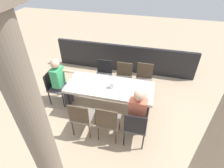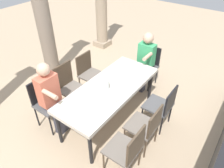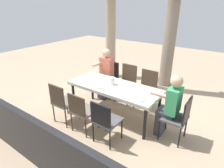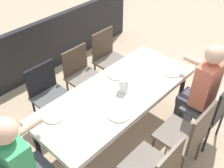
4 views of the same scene
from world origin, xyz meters
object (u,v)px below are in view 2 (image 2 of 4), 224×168
at_px(stone_column_centre, 42,13).
at_px(plate_2, 107,75).
at_px(dining_table, 110,90).
at_px(diner_woman_green, 52,97).
at_px(chair_east_south, 162,105).
at_px(plate_1, 113,98).
at_px(water_pitcher, 106,85).
at_px(chair_west_north, 46,100).
at_px(chair_mid_north, 69,85).
at_px(plate_3, 142,72).
at_px(diner_man_white, 145,60).
at_px(chair_west_south, 127,149).
at_px(chair_mid_south, 146,125).
at_px(chair_head_east, 148,64).
at_px(plate_0, 68,105).
at_px(chair_east_north, 89,72).

distance_m(stone_column_centre, plate_2, 1.95).
relative_size(dining_table, diner_woman_green, 1.53).
xyz_separation_m(chair_east_south, plate_1, (-0.61, 0.61, 0.26)).
xyz_separation_m(plate_1, water_pitcher, (0.15, 0.25, 0.07)).
relative_size(chair_west_north, chair_mid_north, 0.98).
bearing_deg(chair_east_south, plate_3, 61.06).
distance_m(chair_east_south, diner_man_white, 1.20).
xyz_separation_m(chair_west_south, diner_man_white, (1.96, 0.83, 0.17)).
distance_m(dining_table, plate_3, 0.76).
height_order(chair_west_north, chair_mid_north, chair_mid_north).
xyz_separation_m(chair_mid_north, chair_mid_south, (-0.00, -1.67, -0.04)).
distance_m(chair_east_south, diner_woman_green, 1.86).
bearing_deg(stone_column_centre, water_pitcher, -103.02).
height_order(chair_east_south, diner_woman_green, diner_woman_green).
distance_m(chair_mid_south, chair_head_east, 1.81).
distance_m(chair_mid_south, diner_man_white, 1.65).
relative_size(dining_table, chair_west_north, 2.19).
bearing_deg(plate_3, dining_table, 162.88).
xyz_separation_m(chair_mid_north, plate_0, (-0.57, -0.59, 0.22)).
bearing_deg(plate_2, plate_3, -45.40).
distance_m(chair_west_north, chair_head_east, 2.32).
bearing_deg(diner_woman_green, chair_west_south, -89.89).
relative_size(dining_table, chair_east_south, 2.35).
xyz_separation_m(chair_mid_north, stone_column_centre, (0.58, 1.20, 0.98)).
bearing_deg(chair_west_south, dining_table, 48.93).
height_order(chair_mid_north, chair_head_east, chair_mid_north).
height_order(chair_west_north, chair_head_east, chair_west_north).
bearing_deg(diner_woman_green, water_pitcher, -42.65).
xyz_separation_m(diner_man_white, stone_column_centre, (-0.84, 2.04, 0.82)).
xyz_separation_m(stone_column_centre, plate_0, (-1.14, -1.79, -0.76)).
relative_size(chair_mid_south, chair_east_north, 0.94).
xyz_separation_m(chair_mid_north, plate_1, (-0.04, -1.06, 0.22)).
bearing_deg(diner_man_white, chair_head_east, 0.88).
height_order(chair_mid_north, plate_3, chair_mid_north).
xyz_separation_m(chair_east_south, plate_3, (0.34, 0.61, 0.26)).
relative_size(chair_west_south, chair_head_east, 1.02).
distance_m(chair_east_south, plate_1, 0.90).
bearing_deg(chair_east_north, diner_man_white, -44.62).
bearing_deg(plate_0, diner_man_white, -7.23).
distance_m(chair_west_north, chair_mid_north, 0.55).
bearing_deg(water_pitcher, chair_mid_south, -97.39).
bearing_deg(chair_mid_north, chair_west_north, -179.53).
bearing_deg(plate_3, chair_east_north, 107.68).
height_order(diner_man_white, water_pitcher, diner_man_white).
relative_size(dining_table, chair_mid_south, 2.37).
xyz_separation_m(plate_0, water_pitcher, (0.68, -0.22, 0.07)).
relative_size(stone_column_centre, plate_1, 14.93).
bearing_deg(plate_3, chair_west_south, -157.12).
distance_m(chair_west_north, stone_column_centre, 1.91).
height_order(chair_mid_south, diner_man_white, diner_man_white).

